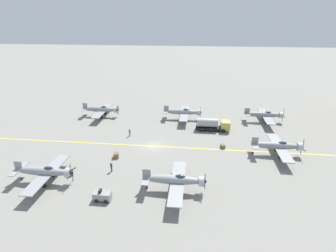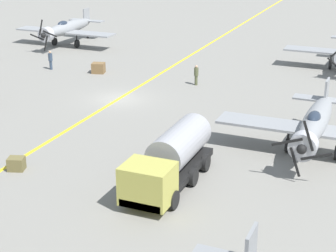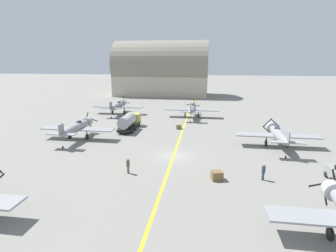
% 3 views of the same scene
% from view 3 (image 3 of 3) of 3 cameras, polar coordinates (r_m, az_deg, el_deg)
% --- Properties ---
extents(ground_plane, '(400.00, 400.00, 0.00)m').
position_cam_3_polar(ground_plane, '(35.53, 1.21, -6.54)').
color(ground_plane, gray).
extents(taxiway_stripe, '(0.30, 160.00, 0.01)m').
position_cam_3_polar(taxiway_stripe, '(35.53, 1.21, -6.53)').
color(taxiway_stripe, yellow).
rests_on(taxiway_stripe, ground).
extents(airplane_far_center, '(12.00, 9.98, 3.76)m').
position_cam_3_polar(airplane_far_center, '(58.87, 5.20, 3.76)').
color(airplane_far_center, gray).
rests_on(airplane_far_center, ground).
extents(airplane_far_left, '(12.00, 9.98, 3.80)m').
position_cam_3_polar(airplane_far_left, '(63.63, -10.91, 4.34)').
color(airplane_far_left, gray).
rests_on(airplane_far_left, ground).
extents(airplane_mid_right, '(12.00, 9.98, 3.65)m').
position_cam_3_polar(airplane_mid_right, '(41.64, 22.85, -1.65)').
color(airplane_mid_right, gray).
rests_on(airplane_mid_right, ground).
extents(airplane_mid_left, '(12.00, 9.98, 3.72)m').
position_cam_3_polar(airplane_mid_left, '(44.65, -19.26, -0.32)').
color(airplane_mid_left, gray).
rests_on(airplane_mid_left, ground).
extents(fuel_tanker, '(2.68, 8.00, 2.98)m').
position_cam_3_polar(fuel_tanker, '(49.11, -8.42, 0.99)').
color(fuel_tanker, black).
rests_on(fuel_tanker, ground).
extents(tow_tractor, '(1.57, 2.60, 1.79)m').
position_cam_3_polar(tow_tractor, '(33.66, 32.79, -8.66)').
color(tow_tractor, gray).
rests_on(tow_tractor, ground).
extents(ground_crew_walking, '(0.40, 0.40, 1.82)m').
position_cam_3_polar(ground_crew_walking, '(30.19, 20.05, -9.25)').
color(ground_crew_walking, '#334256').
rests_on(ground_crew_walking, ground).
extents(ground_crew_inspecting, '(0.39, 0.39, 1.80)m').
position_cam_3_polar(ground_crew_inspecting, '(30.34, -8.69, -8.43)').
color(ground_crew_inspecting, '#515638').
rests_on(ground_crew_inspecting, ground).
extents(supply_crate_by_tanker, '(1.38, 1.24, 0.97)m').
position_cam_3_polar(supply_crate_by_tanker, '(29.16, 10.61, -10.54)').
color(supply_crate_by_tanker, brown).
rests_on(supply_crate_by_tanker, ground).
extents(supply_crate_mid_lane, '(1.13, 1.04, 0.78)m').
position_cam_3_polar(supply_crate_mid_lane, '(49.23, 2.35, -0.17)').
color(supply_crate_mid_lane, brown).
rests_on(supply_crate_mid_lane, ground).
extents(hangar, '(33.06, 17.54, 19.37)m').
position_cam_3_polar(hangar, '(97.40, -1.33, 11.84)').
color(hangar, '#B2A893').
rests_on(hangar, ground).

